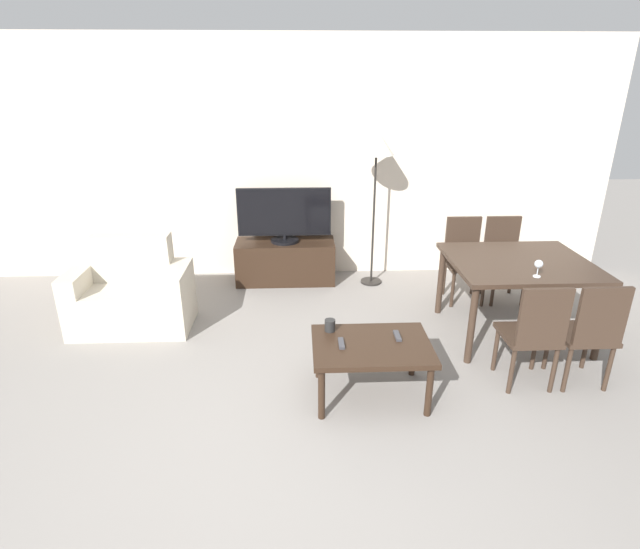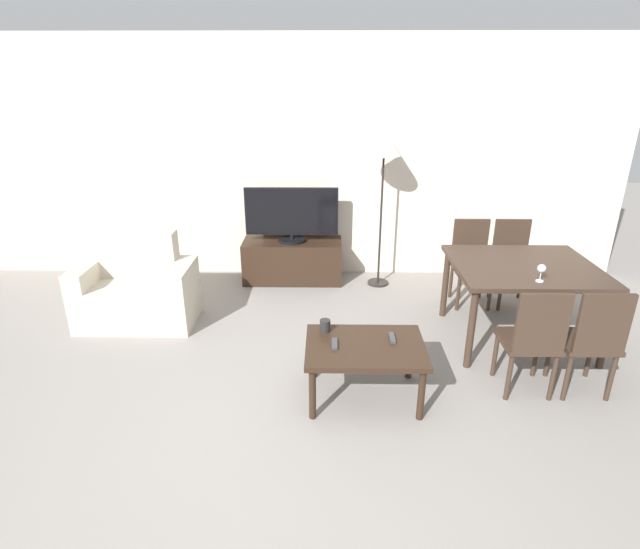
{
  "view_description": "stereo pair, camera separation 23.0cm",
  "coord_description": "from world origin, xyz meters",
  "views": [
    {
      "loc": [
        0.16,
        -2.32,
        2.27
      ],
      "look_at": [
        0.34,
        1.71,
        0.65
      ],
      "focal_mm": 28.0,
      "sensor_mm": 36.0,
      "label": 1
    },
    {
      "loc": [
        0.39,
        -2.33,
        2.27
      ],
      "look_at": [
        0.34,
        1.71,
        0.65
      ],
      "focal_mm": 28.0,
      "sensor_mm": 36.0,
      "label": 2
    }
  ],
  "objects": [
    {
      "name": "remote_primary",
      "position": [
        0.45,
        0.85,
        0.45
      ],
      "size": [
        0.04,
        0.15,
        0.02
      ],
      "color": "#38383D",
      "rests_on": "coffee_table"
    },
    {
      "name": "tv",
      "position": [
        -0.01,
        3.16,
        0.8
      ],
      "size": [
        1.05,
        0.32,
        0.62
      ],
      "color": "black",
      "rests_on": "tv_stand"
    },
    {
      "name": "wall_back",
      "position": [
        0.0,
        3.46,
        1.35
      ],
      "size": [
        7.69,
        0.06,
        2.7
      ],
      "color": "beige",
      "rests_on": "ground_plane"
    },
    {
      "name": "remote_secondary",
      "position": [
        0.88,
        0.94,
        0.45
      ],
      "size": [
        0.04,
        0.15,
        0.02
      ],
      "color": "#38383D",
      "rests_on": "coffee_table"
    },
    {
      "name": "dining_chair_near_right",
      "position": [
        2.34,
        0.91,
        0.48
      ],
      "size": [
        0.4,
        0.4,
        0.88
      ],
      "color": "#38281E",
      "rests_on": "ground_plane"
    },
    {
      "name": "dining_chair_far_left",
      "position": [
        1.91,
        2.61,
        0.48
      ],
      "size": [
        0.4,
        0.4,
        0.88
      ],
      "color": "#38281E",
      "rests_on": "ground_plane"
    },
    {
      "name": "dining_table",
      "position": [
        2.12,
        1.76,
        0.66
      ],
      "size": [
        1.22,
        1.08,
        0.74
      ],
      "color": "#38281E",
      "rests_on": "ground_plane"
    },
    {
      "name": "wine_glass_left",
      "position": [
        2.1,
        1.38,
        0.84
      ],
      "size": [
        0.07,
        0.07,
        0.15
      ],
      "color": "silver",
      "rests_on": "dining_table"
    },
    {
      "name": "floor_lamp",
      "position": [
        1.0,
        3.06,
        1.54
      ],
      "size": [
        0.38,
        0.38,
        1.75
      ],
      "color": "black",
      "rests_on": "ground_plane"
    },
    {
      "name": "ground_plane",
      "position": [
        0.0,
        0.0,
        0.0
      ],
      "size": [
        18.0,
        18.0,
        0.0
      ],
      "primitive_type": "plane",
      "color": "gray"
    },
    {
      "name": "coffee_table",
      "position": [
        0.68,
        0.85,
        0.39
      ],
      "size": [
        0.87,
        0.63,
        0.44
      ],
      "color": "black",
      "rests_on": "ground_plane"
    },
    {
      "name": "tv_stand",
      "position": [
        -0.01,
        3.16,
        0.24
      ],
      "size": [
        1.14,
        0.46,
        0.48
      ],
      "color": "black",
      "rests_on": "ground_plane"
    },
    {
      "name": "armchair",
      "position": [
        -1.44,
        2.08,
        0.31
      ],
      "size": [
        1.1,
        0.61,
        0.87
      ],
      "color": "beige",
      "rests_on": "ground_plane"
    },
    {
      "name": "dining_chair_near",
      "position": [
        1.91,
        0.91,
        0.48
      ],
      "size": [
        0.4,
        0.4,
        0.88
      ],
      "color": "#38281E",
      "rests_on": "ground_plane"
    },
    {
      "name": "dining_chair_far",
      "position": [
        2.34,
        2.61,
        0.48
      ],
      "size": [
        0.4,
        0.4,
        0.88
      ],
      "color": "#38281E",
      "rests_on": "ground_plane"
    },
    {
      "name": "cup_white_near",
      "position": [
        0.39,
        1.06,
        0.49
      ],
      "size": [
        0.08,
        0.08,
        0.09
      ],
      "color": "black",
      "rests_on": "coffee_table"
    }
  ]
}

